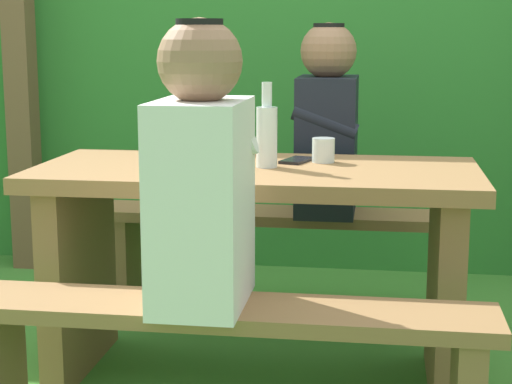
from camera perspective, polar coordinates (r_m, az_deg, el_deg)
ground_plane at (r=2.89m, az=0.00°, el=-12.26°), size 12.00×12.00×0.00m
hedge_backdrop at (r=4.37m, az=3.38°, el=10.88°), size 6.40×0.73×2.29m
pergola_post_left at (r=4.18m, az=-15.55°, el=8.81°), size 0.12×0.12×2.03m
picnic_table at (r=2.74m, az=0.00°, el=-2.91°), size 1.40×0.64×0.71m
bench_near at (r=2.24m, az=-2.24°, el=-10.55°), size 1.40×0.24×0.44m
bench_far at (r=3.34m, az=1.48°, el=-3.36°), size 1.40×0.24×0.44m
person_white_shirt at (r=2.13m, az=-3.67°, el=1.10°), size 0.25×0.35×0.72m
person_black_coat at (r=3.24m, az=4.79°, el=4.38°), size 0.25×0.35×0.72m
drinking_glass at (r=2.79m, az=4.53°, el=2.81°), size 0.07×0.07×0.08m
bottle_left at (r=2.71m, az=-5.15°, el=3.63°), size 0.06×0.06×0.22m
bottle_right at (r=2.67m, az=0.72°, el=3.92°), size 0.07×0.07×0.27m
cell_phone at (r=2.80m, az=2.74°, el=2.13°), size 0.11×0.15×0.01m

